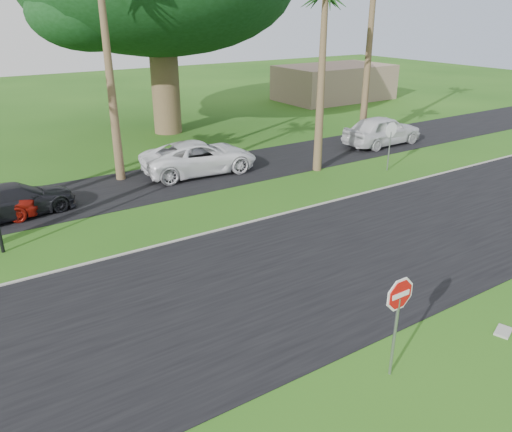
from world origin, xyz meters
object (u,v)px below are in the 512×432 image
at_px(car_pickup, 382,131).
at_px(car_minivan, 200,158).
at_px(stop_sign_far, 391,136).
at_px(car_dark, 16,200).
at_px(stop_sign_near, 398,307).

bearing_deg(car_pickup, car_minivan, 83.97).
height_order(stop_sign_far, car_minivan, stop_sign_far).
height_order(car_dark, car_minivan, car_minivan).
bearing_deg(car_pickup, stop_sign_near, 133.33).
relative_size(car_minivan, car_pickup, 1.11).
xyz_separation_m(stop_sign_far, car_minivan, (-8.29, 4.80, -0.97)).
bearing_deg(car_dark, car_pickup, -96.79).
bearing_deg(stop_sign_near, car_dark, 110.49).
height_order(stop_sign_near, car_pickup, stop_sign_near).
relative_size(stop_sign_near, stop_sign_far, 1.00).
height_order(stop_sign_near, stop_sign_far, same).
relative_size(car_dark, car_minivan, 0.79).
xyz_separation_m(stop_sign_near, car_pickup, (15.01, 14.83, -0.89)).
distance_m(stop_sign_near, stop_sign_far, 15.91).
xyz_separation_m(stop_sign_near, car_dark, (-5.50, 14.71, -1.11)).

